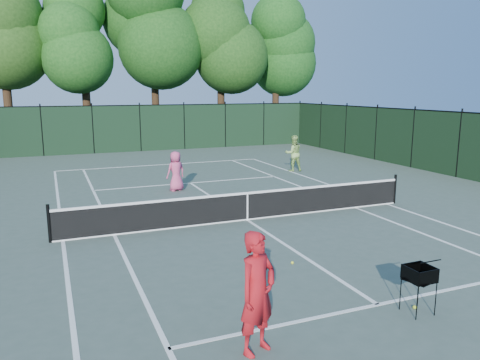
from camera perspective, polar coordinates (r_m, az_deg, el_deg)
name	(u,v)px	position (r m, az deg, el deg)	size (l,w,h in m)	color
ground	(247,220)	(14.87, 0.89, -4.90)	(90.00, 90.00, 0.00)	#45544A
sideline_doubles_left	(63,241)	(13.76, -20.78, -6.95)	(0.10, 23.77, 0.01)	white
sideline_doubles_right	(387,204)	(17.69, 17.47, -2.81)	(0.10, 23.77, 0.01)	white
sideline_singles_left	(114,235)	(13.84, -15.08, -6.49)	(0.10, 23.77, 0.01)	white
sideline_singles_right	(355,208)	(16.86, 13.87, -3.29)	(0.10, 23.77, 0.01)	white
baseline_far	(162,165)	(25.97, -9.48, 1.86)	(10.97, 0.10, 0.01)	white
service_line_near	(378,305)	(9.69, 16.44, -14.36)	(8.23, 0.10, 0.01)	white
service_line_far	(190,183)	(20.74, -6.08, -0.36)	(8.23, 0.10, 0.01)	white
center_service_line	(247,220)	(14.87, 0.89, -4.88)	(0.10, 12.80, 0.01)	white
tennis_net	(247,205)	(14.75, 0.89, -3.11)	(11.69, 0.09, 1.06)	black
fence_far	(140,129)	(31.75, -12.06, 6.15)	(24.00, 0.05, 3.00)	black
tree_1	(0,16)	(35.52, -27.23, 17.34)	(6.80, 6.80, 13.98)	black
tree_2	(82,35)	(35.23, -18.67, 16.44)	(6.00, 6.00, 12.40)	black
tree_3	(153,20)	(36.58, -10.60, 18.61)	(7.00, 7.00, 14.45)	black
tree_4	(220,34)	(37.19, -2.40, 17.32)	(6.20, 6.20, 12.97)	black
tree_5	(276,43)	(39.57, 4.46, 16.29)	(5.80, 5.80, 12.23)	black
coach	(258,293)	(7.45, 2.15, -13.58)	(0.85, 0.92, 1.97)	#B2141C
player_pink	(176,171)	(19.14, -7.83, 1.09)	(0.90, 0.71, 1.61)	#D44A7B
player_green	(293,153)	(23.68, 6.54, 3.26)	(0.98, 0.82, 1.80)	#96C060
ball_hopper	(420,274)	(9.32, 21.04, -10.63)	(0.58, 0.58, 0.90)	black
loose_ball_near_cart	(414,307)	(9.73, 20.50, -14.32)	(0.07, 0.07, 0.07)	#B2CA29
loose_ball_midcourt	(292,263)	(11.33, 6.40, -9.98)	(0.07, 0.07, 0.07)	#E2F131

